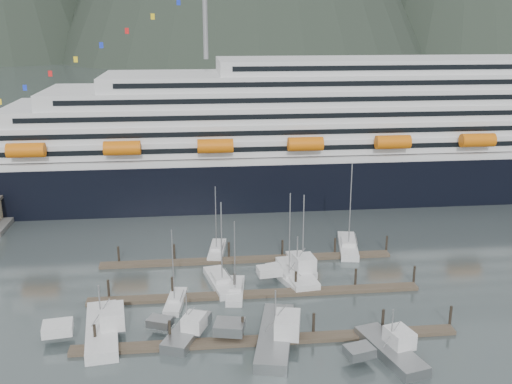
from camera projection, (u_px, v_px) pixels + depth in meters
ground at (294, 303)px, 84.25m from camera, size 1600.00×1600.00×0.00m
cruise_ship at (384, 140)px, 136.50m from camera, size 210.00×30.40×50.30m
dock_near at (268, 339)px, 74.15m from camera, size 48.18×2.28×3.20m
dock_mid at (257, 293)px, 86.56m from camera, size 48.18×2.28×3.20m
dock_far at (248, 259)px, 98.97m from camera, size 48.18×2.28×3.20m
sailboat_a at (175, 302)px, 83.77m from camera, size 3.34×8.01×11.73m
sailboat_b at (235, 291)px, 87.13m from camera, size 3.45×9.18×11.80m
sailboat_c at (221, 283)px, 89.79m from camera, size 4.97×10.91×13.93m
sailboat_d at (286, 277)px, 91.86m from camera, size 5.41×10.34×14.48m
sailboat_e at (217, 251)px, 102.19m from camera, size 3.73×9.57×12.50m
sailboat_f at (301, 265)px, 96.31m from camera, size 3.55×9.86×12.95m
sailboat_g at (348, 246)px, 104.06m from camera, size 5.17×12.31×16.08m
trawler_a at (100, 329)px, 75.40m from camera, size 10.34×14.24×7.65m
trawler_b at (186, 330)px, 75.36m from camera, size 8.55×10.25×6.31m
trawler_c at (274, 335)px, 73.92m from camera, size 11.21×15.49×7.69m
trawler_d at (390, 349)px, 70.86m from camera, size 9.07×11.76×6.70m
trawler_e at (296, 273)px, 92.03m from camera, size 9.10×11.92×7.53m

